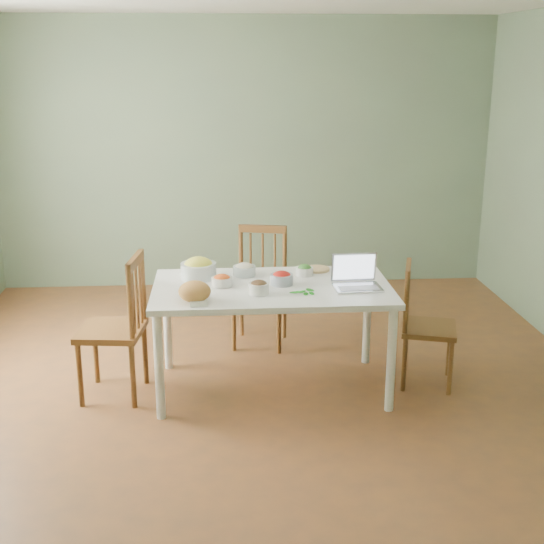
{
  "coord_description": "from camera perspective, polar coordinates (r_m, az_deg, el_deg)",
  "views": [
    {
      "loc": [
        -0.26,
        -4.81,
        2.29
      ],
      "look_at": [
        0.09,
        -0.06,
        0.87
      ],
      "focal_mm": 47.65,
      "sensor_mm": 36.0,
      "label": 1
    }
  ],
  "objects": [
    {
      "name": "bowl_squash",
      "position": [
        5.19,
        -5.84,
        0.31
      ],
      "size": [
        0.27,
        0.27,
        0.15
      ],
      "primitive_type": null,
      "rotation": [
        0.0,
        0.0,
        0.07
      ],
      "color": "gold",
      "rests_on": "dining_table"
    },
    {
      "name": "bowl_redpep",
      "position": [
        5.02,
        0.77,
        -0.48
      ],
      "size": [
        0.16,
        0.16,
        0.09
      ],
      "primitive_type": null,
      "rotation": [
        0.0,
        0.0,
        -0.04
      ],
      "color": "red",
      "rests_on": "dining_table"
    },
    {
      "name": "floor",
      "position": [
        5.33,
        -1.0,
        -8.88
      ],
      "size": [
        5.0,
        5.0,
        0.0
      ],
      "primitive_type": "cube",
      "color": "brown",
      "rests_on": "ground"
    },
    {
      "name": "chair_right",
      "position": [
        5.31,
        12.31,
        -4.15
      ],
      "size": [
        0.47,
        0.48,
        0.89
      ],
      "primitive_type": null,
      "rotation": [
        0.0,
        0.0,
        1.29
      ],
      "color": "#542C18",
      "rests_on": "floor"
    },
    {
      "name": "bowl_mushroom",
      "position": [
        4.82,
        -1.05,
        -1.21
      ],
      "size": [
        0.18,
        0.18,
        0.09
      ],
      "primitive_type": null,
      "rotation": [
        0.0,
        0.0,
        0.38
      ],
      "color": "#432C1C",
      "rests_on": "dining_table"
    },
    {
      "name": "basil_bunch",
      "position": [
        4.86,
        2.4,
        -1.51
      ],
      "size": [
        0.19,
        0.19,
        0.02
      ],
      "primitive_type": null,
      "color": "#0E710D",
      "rests_on": "dining_table"
    },
    {
      "name": "bread_boule",
      "position": [
        4.69,
        -6.14,
        -1.53
      ],
      "size": [
        0.23,
        0.23,
        0.14
      ],
      "primitive_type": "ellipsoid",
      "rotation": [
        0.0,
        0.0,
        0.09
      ],
      "color": "#AE763C",
      "rests_on": "dining_table"
    },
    {
      "name": "flatbread",
      "position": [
        5.38,
        3.56,
        0.23
      ],
      "size": [
        0.25,
        0.25,
        0.02
      ],
      "primitive_type": "cylinder",
      "rotation": [
        0.0,
        0.0,
        -0.42
      ],
      "color": "tan",
      "rests_on": "dining_table"
    },
    {
      "name": "wall_back",
      "position": [
        7.38,
        -2.15,
        9.21
      ],
      "size": [
        5.0,
        0.0,
        2.7
      ],
      "primitive_type": "cube",
      "color": "#596A56",
      "rests_on": "ground"
    },
    {
      "name": "laptop",
      "position": [
        4.94,
        6.82,
        -0.08
      ],
      "size": [
        0.33,
        0.27,
        0.22
      ],
      "primitive_type": null,
      "rotation": [
        0.0,
        0.0,
        0.05
      ],
      "color": "silver",
      "rests_on": "dining_table"
    },
    {
      "name": "wall_front",
      "position": [
        2.51,
        2.02,
        -5.45
      ],
      "size": [
        5.0,
        0.0,
        2.7
      ],
      "primitive_type": "cube",
      "color": "#596A56",
      "rests_on": "ground"
    },
    {
      "name": "bowl_broccoli",
      "position": [
        5.24,
        2.58,
        0.16
      ],
      "size": [
        0.17,
        0.17,
        0.08
      ],
      "primitive_type": null,
      "rotation": [
        0.0,
        0.0,
        0.39
      ],
      "color": "#346822",
      "rests_on": "dining_table"
    },
    {
      "name": "bowl_onion",
      "position": [
        5.24,
        -2.2,
        0.21
      ],
      "size": [
        0.18,
        0.18,
        0.09
      ],
      "primitive_type": null,
      "rotation": [
        0.0,
        0.0,
        0.13
      ],
      "color": "#F0EAC5",
      "rests_on": "dining_table"
    },
    {
      "name": "chair_far",
      "position": [
        5.89,
        -1.0,
        -1.3
      ],
      "size": [
        0.51,
        0.49,
        0.97
      ],
      "primitive_type": null,
      "rotation": [
        0.0,
        0.0,
        -0.21
      ],
      "color": "#542C18",
      "rests_on": "floor"
    },
    {
      "name": "chair_left",
      "position": [
        5.11,
        -12.6,
        -4.27
      ],
      "size": [
        0.48,
        0.5,
        1.02
      ],
      "primitive_type": null,
      "rotation": [
        0.0,
        0.0,
        -1.69
      ],
      "color": "#542C18",
      "rests_on": "floor"
    },
    {
      "name": "butter_stick",
      "position": [
        4.61,
        -5.8,
        -2.54
      ],
      "size": [
        0.12,
        0.05,
        0.03
      ],
      "primitive_type": "cube",
      "rotation": [
        0.0,
        0.0,
        0.14
      ],
      "color": "white",
      "rests_on": "dining_table"
    },
    {
      "name": "bowl_carrot",
      "position": [
        5.0,
        -3.98,
        -0.66
      ],
      "size": [
        0.18,
        0.18,
        0.08
      ],
      "primitive_type": null,
      "rotation": [
        0.0,
        0.0,
        0.26
      ],
      "color": "orange",
      "rests_on": "dining_table"
    },
    {
      "name": "dining_table",
      "position": [
        5.13,
        -0.0,
        -5.22
      ],
      "size": [
        1.65,
        0.93,
        0.77
      ],
      "primitive_type": null,
      "color": "white",
      "rests_on": "floor"
    }
  ]
}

